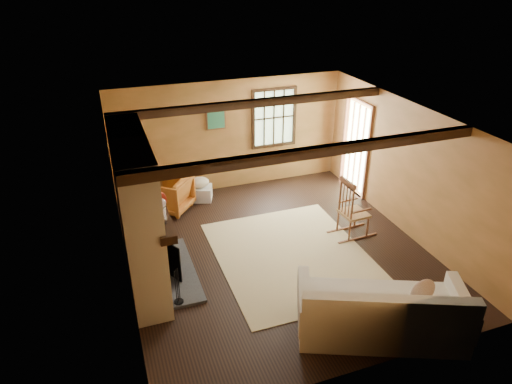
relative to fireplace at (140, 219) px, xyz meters
name	(u,v)px	position (x,y,z in m)	size (l,w,h in m)	color
ground	(277,251)	(2.23, 0.00, -1.10)	(5.50, 5.50, 0.00)	black
room_envelope	(285,158)	(2.45, 0.26, 0.53)	(5.02, 5.52, 2.44)	#B0733E
fireplace	(140,219)	(0.00, 0.00, 0.00)	(1.02, 2.30, 2.40)	#A0583E
rug	(292,255)	(2.43, -0.20, -1.10)	(2.50, 3.00, 0.01)	#C7BE85
rocking_chair	(352,212)	(3.72, 0.07, -0.62)	(0.85, 0.50, 1.14)	tan
sofa	(382,315)	(2.82, -2.28, -0.78)	(2.43, 1.77, 0.90)	beige
firewood_pile	(147,197)	(0.35, 2.60, -0.97)	(0.74, 0.13, 0.27)	brown
laundry_basket	(200,193)	(1.42, 2.36, -0.95)	(0.50, 0.38, 0.30)	silver
basket_pillow	(199,182)	(1.42, 2.36, -0.70)	(0.42, 0.33, 0.21)	beige
armchair	(170,194)	(0.76, 2.14, -0.75)	(0.75, 0.77, 0.71)	#BF6026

